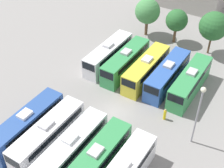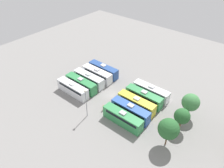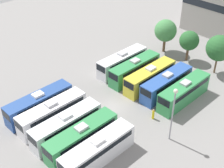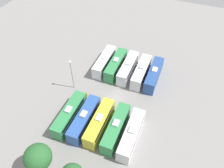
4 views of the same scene
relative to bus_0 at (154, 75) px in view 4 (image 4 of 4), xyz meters
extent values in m
plane|color=gray|center=(6.63, 8.97, -1.83)|extent=(110.75, 110.75, 0.00)
cube|color=#284C93|center=(0.00, -0.03, -0.16)|extent=(2.48, 10.65, 3.32)
cube|color=black|center=(0.00, 0.23, 0.78)|extent=(2.52, 9.06, 0.73)
cube|color=black|center=(0.00, -5.35, 0.77)|extent=(2.18, 0.08, 1.16)
cube|color=white|center=(0.00, -0.03, 1.67)|extent=(1.20, 1.60, 0.35)
cube|color=silver|center=(3.16, 0.09, -0.16)|extent=(2.48, 10.65, 3.32)
cube|color=black|center=(3.16, 0.35, 0.78)|extent=(2.52, 9.06, 0.73)
cube|color=black|center=(3.16, -5.23, 0.77)|extent=(2.18, 0.08, 1.16)
cube|color=#B2B2B7|center=(3.16, 0.09, 1.67)|extent=(1.20, 1.60, 0.35)
cube|color=silver|center=(6.69, -0.08, -0.16)|extent=(2.48, 10.65, 3.32)
cube|color=black|center=(6.69, 0.18, 0.78)|extent=(2.52, 9.06, 0.73)
cube|color=black|center=(6.69, -5.40, 0.77)|extent=(2.18, 0.08, 1.16)
cube|color=silver|center=(6.69, -0.08, 1.67)|extent=(1.20, 1.60, 0.35)
cube|color=#338C4C|center=(9.95, -0.05, -0.16)|extent=(2.48, 10.65, 3.32)
cube|color=black|center=(9.95, 0.22, 0.78)|extent=(2.52, 9.06, 0.73)
cube|color=black|center=(9.95, -5.36, 0.77)|extent=(2.18, 0.08, 1.16)
cube|color=#B2B2B7|center=(9.95, -0.05, 1.67)|extent=(1.20, 1.60, 0.35)
cube|color=silver|center=(13.16, -0.13, -0.16)|extent=(2.48, 10.65, 3.32)
cube|color=black|center=(13.16, 0.14, 0.78)|extent=(2.52, 9.06, 0.73)
cube|color=black|center=(13.16, -5.44, 0.77)|extent=(2.18, 0.08, 1.16)
cube|color=white|center=(13.16, -0.13, 1.67)|extent=(1.20, 1.60, 0.35)
cube|color=silver|center=(-0.04, 17.83, -0.16)|extent=(2.48, 10.65, 3.32)
cube|color=black|center=(-0.04, 18.10, 0.78)|extent=(2.52, 9.06, 0.73)
cube|color=black|center=(-0.04, 12.52, 0.77)|extent=(2.18, 0.08, 1.16)
cube|color=#B2B2B7|center=(-0.04, 17.83, 1.67)|extent=(1.20, 1.60, 0.35)
cube|color=#338C4C|center=(3.25, 17.57, -0.16)|extent=(2.48, 10.65, 3.32)
cube|color=black|center=(3.25, 17.83, 0.78)|extent=(2.52, 9.06, 0.73)
cube|color=black|center=(3.25, 12.25, 0.77)|extent=(2.18, 0.08, 1.16)
cube|color=#B2B2B7|center=(3.25, 17.57, 1.67)|extent=(1.20, 1.60, 0.35)
cube|color=gold|center=(6.77, 17.55, -0.16)|extent=(2.48, 10.65, 3.32)
cube|color=black|center=(6.77, 17.82, 0.78)|extent=(2.52, 9.06, 0.73)
cube|color=black|center=(6.77, 12.24, 0.77)|extent=(2.18, 0.08, 1.16)
cube|color=silver|center=(6.77, 17.55, 1.67)|extent=(1.20, 1.60, 0.35)
cube|color=#2D56A8|center=(9.98, 17.94, -0.16)|extent=(2.48, 10.65, 3.32)
cube|color=black|center=(9.98, 18.20, 0.78)|extent=(2.52, 9.06, 0.73)
cube|color=black|center=(9.98, 12.62, 0.77)|extent=(2.18, 0.08, 1.16)
cube|color=#B2B2B7|center=(9.98, 17.94, 1.67)|extent=(1.20, 1.60, 0.35)
cube|color=#338C4C|center=(13.34, 18.04, -0.16)|extent=(2.48, 10.65, 3.32)
cube|color=black|center=(13.34, 18.31, 0.78)|extent=(2.52, 9.06, 0.73)
cube|color=black|center=(13.34, 12.73, 0.77)|extent=(2.18, 0.08, 1.16)
cube|color=#B2B2B7|center=(13.34, 18.04, 1.67)|extent=(1.20, 1.60, 0.35)
cylinder|color=gold|center=(12.76, 11.25, -1.09)|extent=(0.36, 0.36, 1.48)
sphere|color=tan|center=(12.76, 11.25, -0.23)|extent=(0.24, 0.24, 0.24)
cylinder|color=gray|center=(17.08, 9.52, 2.12)|extent=(0.20, 0.20, 7.89)
sphere|color=#EAE5C6|center=(17.08, 9.52, 6.25)|extent=(0.60, 0.60, 0.60)
cylinder|color=brown|center=(12.34, 29.34, -0.12)|extent=(0.33, 0.33, 3.41)
sphere|color=#28602D|center=(12.34, 29.34, 3.21)|extent=(4.62, 4.62, 4.62)
camera|label=1|loc=(22.28, -16.42, 26.94)|focal=50.00mm
camera|label=2|loc=(44.15, 40.30, 37.85)|focal=35.00mm
camera|label=3|loc=(34.00, -18.01, 28.57)|focal=50.00mm
camera|label=4|loc=(-4.66, 39.76, 36.80)|focal=35.00mm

